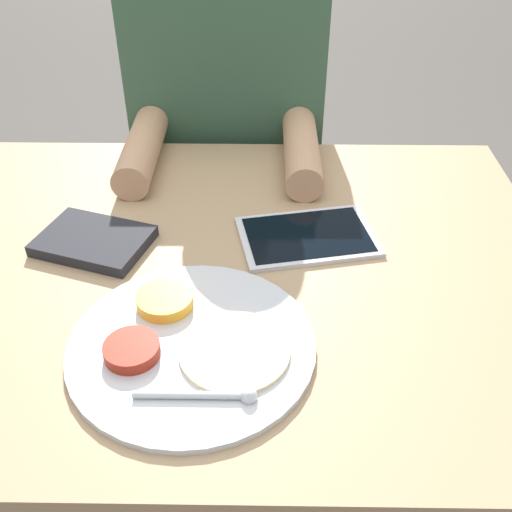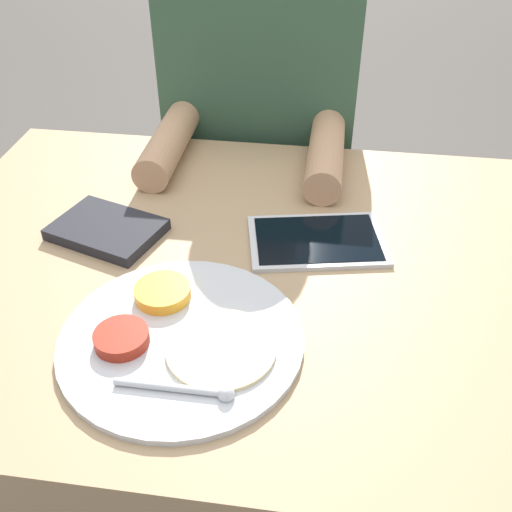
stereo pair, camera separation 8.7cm
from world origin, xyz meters
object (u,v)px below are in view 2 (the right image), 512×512
Objects in this scene: red_notebook at (107,230)px; tablet_device at (317,241)px; person_diner at (261,173)px; thali_tray at (179,337)px.

tablet_device is at bearing 4.13° from red_notebook.
person_diner reaches higher than tablet_device.
tablet_device is 0.21× the size of person_diner.
thali_tray is 0.31m from tablet_device.
thali_tray reaches higher than red_notebook.
person_diner reaches higher than red_notebook.
person_diner is (0.20, 0.50, -0.16)m from red_notebook.
tablet_device is at bearing 55.80° from thali_tray.
tablet_device is at bearing -71.55° from person_diner.
red_notebook reaches higher than tablet_device.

